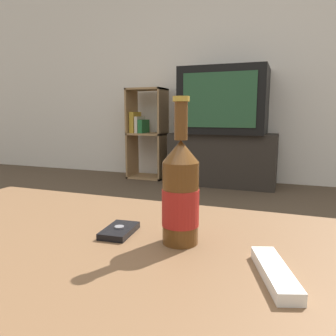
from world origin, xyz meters
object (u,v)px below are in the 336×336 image
object	(u,v)px
bookshelf	(145,132)
beer_bottle	(181,194)
tv_stand	(223,159)
television	(224,101)
cell_phone	(119,231)
remote_control	(275,273)

from	to	relation	value
bookshelf	beer_bottle	world-z (taller)	bookshelf
tv_stand	television	size ratio (longest dim) A/B	1.27
cell_phone	remote_control	distance (m)	0.34
beer_bottle	cell_phone	size ratio (longest dim) A/B	2.80
tv_stand	beer_bottle	bearing A→B (deg)	-80.96
remote_control	tv_stand	bearing A→B (deg)	83.70
bookshelf	beer_bottle	xyz separation A→B (m)	(1.32, -2.77, 0.04)
tv_stand	television	xyz separation A→B (m)	(-0.00, -0.00, 0.58)
television	beer_bottle	world-z (taller)	television
bookshelf	remote_control	distance (m)	3.23
television	remote_control	size ratio (longest dim) A/B	5.04
bookshelf	cell_phone	world-z (taller)	bookshelf
television	remote_control	xyz separation A→B (m)	(0.62, -2.78, -0.38)
beer_bottle	cell_phone	distance (m)	0.17
cell_phone	remote_control	bearing A→B (deg)	-19.95
tv_stand	television	bearing A→B (deg)	-90.00
television	cell_phone	world-z (taller)	television
cell_phone	television	bearing A→B (deg)	91.44
television	cell_phone	size ratio (longest dim) A/B	7.93
tv_stand	bookshelf	xyz separation A→B (m)	(-0.89, 0.07, 0.26)
bookshelf	cell_phone	size ratio (longest dim) A/B	9.54
cell_phone	remote_control	size ratio (longest dim) A/B	0.64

